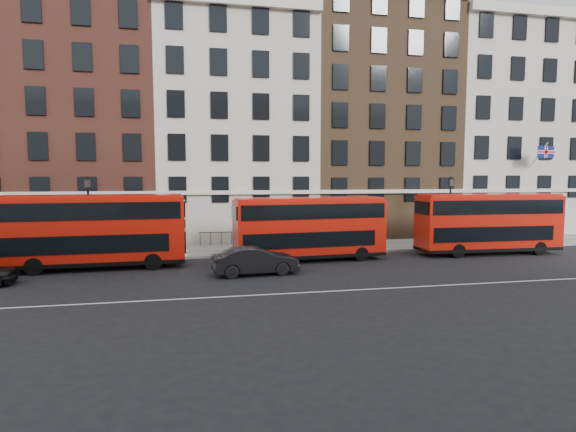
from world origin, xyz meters
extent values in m
plane|color=black|center=(0.00, 0.00, 0.00)|extent=(120.00, 120.00, 0.00)
cube|color=gray|center=(0.00, 10.50, 0.07)|extent=(80.00, 5.00, 0.15)
cube|color=gray|center=(0.00, 8.00, 0.08)|extent=(80.00, 0.30, 0.16)
cube|color=white|center=(0.00, -2.00, 0.01)|extent=(70.00, 0.12, 0.01)
cube|color=brown|center=(-12.80, 18.00, 11.00)|extent=(12.80, 10.00, 22.00)
cube|color=#B3AC9E|center=(0.00, 18.00, 9.50)|extent=(12.80, 10.00, 19.00)
cube|color=beige|center=(0.00, 12.75, 18.60)|extent=(12.80, 0.50, 0.80)
cube|color=brown|center=(12.80, 18.00, 10.50)|extent=(12.80, 10.00, 21.00)
cube|color=#BBB1A2|center=(25.60, 18.00, 10.00)|extent=(12.80, 10.00, 20.00)
cube|color=beige|center=(25.60, 12.75, 19.60)|extent=(12.80, 0.50, 0.80)
cube|color=red|center=(-9.32, 5.73, 2.29)|extent=(10.42, 2.81, 3.89)
cube|color=black|center=(-9.32, 5.73, 0.46)|extent=(10.42, 2.85, 0.24)
cube|color=black|center=(-9.62, 5.72, 1.62)|extent=(9.24, 2.85, 1.03)
cube|color=black|center=(-9.32, 5.73, 3.50)|extent=(10.02, 2.87, 0.98)
cube|color=red|center=(-9.32, 5.73, 4.28)|extent=(10.11, 2.60, 0.18)
cube|color=black|center=(-4.12, 5.91, 1.53)|extent=(0.15, 2.17, 1.28)
cube|color=black|center=(-4.12, 5.91, 2.58)|extent=(0.14, 1.87, 0.41)
cylinder|color=black|center=(-5.94, 4.74, 0.49)|extent=(0.99, 0.31, 0.98)
cylinder|color=black|center=(-6.01, 6.95, 0.49)|extent=(0.99, 0.31, 0.98)
cylinder|color=black|center=(-12.24, 4.53, 0.49)|extent=(0.99, 0.31, 0.98)
cylinder|color=black|center=(-12.31, 6.74, 0.49)|extent=(0.99, 0.31, 0.98)
cube|color=red|center=(3.73, 5.73, 2.15)|extent=(9.83, 3.01, 3.65)
cube|color=black|center=(3.73, 5.73, 0.43)|extent=(9.83, 3.05, 0.22)
cube|color=black|center=(3.45, 5.71, 1.52)|extent=(8.73, 3.00, 0.97)
cube|color=black|center=(3.73, 5.73, 3.28)|extent=(9.47, 3.06, 0.92)
cube|color=red|center=(3.73, 5.73, 4.01)|extent=(9.54, 2.80, 0.17)
cube|color=black|center=(8.60, 6.09, 1.43)|extent=(0.22, 2.03, 1.20)
cube|color=black|center=(8.60, 6.09, 2.42)|extent=(0.20, 1.75, 0.39)
cylinder|color=black|center=(6.94, 4.93, 0.46)|extent=(0.94, 0.33, 0.92)
cylinder|color=black|center=(6.78, 6.99, 0.46)|extent=(0.94, 0.33, 0.92)
cylinder|color=black|center=(1.05, 4.50, 0.46)|extent=(0.94, 0.33, 0.92)
cylinder|color=black|center=(0.89, 6.56, 0.46)|extent=(0.94, 0.33, 0.92)
cube|color=red|center=(16.60, 5.73, 2.21)|extent=(10.06, 2.65, 3.76)
cube|color=black|center=(16.60, 5.73, 0.45)|extent=(10.06, 2.69, 0.23)
cube|color=black|center=(16.31, 5.74, 1.57)|extent=(8.92, 2.70, 1.00)
cube|color=black|center=(16.60, 5.73, 3.38)|extent=(9.68, 2.72, 0.95)
cube|color=red|center=(16.60, 5.73, 4.14)|extent=(9.77, 2.45, 0.17)
cube|color=black|center=(21.63, 5.60, 1.48)|extent=(0.13, 2.10, 1.24)
cube|color=black|center=(21.63, 5.60, 2.50)|extent=(0.13, 1.81, 0.40)
cylinder|color=black|center=(19.80, 4.58, 0.48)|extent=(0.96, 0.29, 0.95)
cylinder|color=black|center=(19.86, 6.71, 0.48)|extent=(0.96, 0.29, 0.95)
cylinder|color=black|center=(13.71, 4.75, 0.48)|extent=(0.96, 0.29, 0.95)
cylinder|color=black|center=(13.77, 6.88, 0.48)|extent=(0.96, 0.29, 0.95)
imported|color=black|center=(-0.23, 2.36, 0.78)|extent=(4.88, 2.07, 1.57)
cylinder|color=black|center=(-10.36, 9.23, 2.45)|extent=(0.14, 0.14, 4.60)
cylinder|color=black|center=(-10.36, 9.23, 0.45)|extent=(0.32, 0.32, 0.60)
cube|color=#262626|center=(-10.36, 9.23, 5.00)|extent=(0.32, 0.32, 0.55)
cone|color=black|center=(-10.36, 9.23, 5.35)|extent=(0.44, 0.44, 0.25)
cylinder|color=black|center=(15.40, 8.71, 2.45)|extent=(0.14, 0.14, 4.60)
cylinder|color=black|center=(15.40, 8.71, 0.45)|extent=(0.32, 0.32, 0.60)
cube|color=#262626|center=(15.40, 8.71, 5.00)|extent=(0.32, 0.32, 0.55)
cone|color=black|center=(15.40, 8.71, 5.35)|extent=(0.44, 0.44, 0.25)
camera|label=1|loc=(-3.27, -22.11, 5.45)|focal=28.00mm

